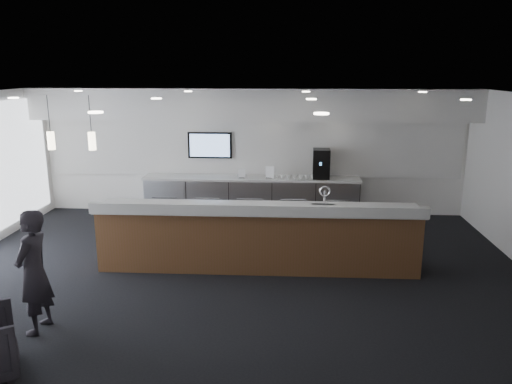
{
  "coord_description": "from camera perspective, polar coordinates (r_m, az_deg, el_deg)",
  "views": [
    {
      "loc": [
        0.86,
        -7.75,
        3.43
      ],
      "look_at": [
        0.27,
        1.3,
        1.17
      ],
      "focal_mm": 35.0,
      "sensor_mm": 36.0,
      "label": 1
    }
  ],
  "objects": [
    {
      "name": "ground",
      "position": [
        8.52,
        -2.41,
        -9.78
      ],
      "size": [
        10.0,
        10.0,
        0.0
      ],
      "primitive_type": "plane",
      "color": "black",
      "rests_on": "ground"
    },
    {
      "name": "ceiling",
      "position": [
        7.81,
        -2.64,
        10.82
      ],
      "size": [
        10.0,
        8.0,
        0.02
      ],
      "primitive_type": "cube",
      "color": "black",
      "rests_on": "back_wall"
    },
    {
      "name": "back_wall",
      "position": [
        11.94,
        -0.44,
        4.68
      ],
      "size": [
        10.0,
        0.02,
        3.0
      ],
      "primitive_type": "cube",
      "color": "white",
      "rests_on": "ground"
    },
    {
      "name": "soffit_bulkhead",
      "position": [
        11.36,
        -0.62,
        10.04
      ],
      "size": [
        10.0,
        0.9,
        0.7
      ],
      "primitive_type": "cube",
      "color": "silver",
      "rests_on": "back_wall"
    },
    {
      "name": "alcove_panel",
      "position": [
        11.89,
        -0.45,
        5.13
      ],
      "size": [
        9.8,
        0.06,
        1.4
      ],
      "primitive_type": "cube",
      "color": "silver",
      "rests_on": "back_wall"
    },
    {
      "name": "back_credenza",
      "position": [
        11.8,
        -0.56,
        -0.51
      ],
      "size": [
        5.06,
        0.66,
        0.95
      ],
      "color": "#A0A3A8",
      "rests_on": "ground"
    },
    {
      "name": "wall_tv",
      "position": [
        11.94,
        -5.29,
        5.34
      ],
      "size": [
        1.05,
        0.08,
        0.62
      ],
      "color": "black",
      "rests_on": "back_wall"
    },
    {
      "name": "pendant_left",
      "position": [
        9.23,
        -17.09,
        6.02
      ],
      "size": [
        0.12,
        0.12,
        0.3
      ],
      "primitive_type": "cylinder",
      "color": "#FFEFC6",
      "rests_on": "ceiling"
    },
    {
      "name": "pendant_right",
      "position": [
        9.5,
        -21.06,
        5.92
      ],
      "size": [
        0.12,
        0.12,
        0.3
      ],
      "primitive_type": "cylinder",
      "color": "#FFEFC6",
      "rests_on": "ceiling"
    },
    {
      "name": "ceiling_can_lights",
      "position": [
        7.81,
        -2.64,
        10.6
      ],
      "size": [
        7.0,
        5.0,
        0.02
      ],
      "primitive_type": null,
      "color": "white",
      "rests_on": "ceiling"
    },
    {
      "name": "service_counter",
      "position": [
        8.73,
        0.2,
        -5.11
      ],
      "size": [
        5.58,
        0.96,
        1.49
      ],
      "rotation": [
        0.0,
        0.0,
        0.01
      ],
      "color": "brown",
      "rests_on": "ground"
    },
    {
      "name": "coffee_machine",
      "position": [
        11.61,
        7.47,
        3.22
      ],
      "size": [
        0.4,
        0.52,
        0.68
      ],
      "rotation": [
        0.0,
        0.0,
        -0.03
      ],
      "color": "black",
      "rests_on": "back_credenza"
    },
    {
      "name": "info_sign_left",
      "position": [
        11.57,
        -1.64,
        2.16
      ],
      "size": [
        0.16,
        0.02,
        0.22
      ],
      "primitive_type": "cube",
      "rotation": [
        0.0,
        0.0,
        -0.02
      ],
      "color": "white",
      "rests_on": "back_credenza"
    },
    {
      "name": "info_sign_right",
      "position": [
        11.54,
        1.6,
        2.26
      ],
      "size": [
        0.2,
        0.07,
        0.27
      ],
      "primitive_type": "cube",
      "rotation": [
        0.0,
        0.0,
        -0.25
      ],
      "color": "white",
      "rests_on": "back_credenza"
    },
    {
      "name": "lounge_guest",
      "position": [
        7.22,
        -24.08,
        -8.34
      ],
      "size": [
        0.45,
        0.64,
        1.67
      ],
      "primitive_type": "imported",
      "rotation": [
        0.0,
        0.0,
        -1.65
      ],
      "color": "black",
      "rests_on": "ground"
    },
    {
      "name": "cup_0",
      "position": [
        11.59,
        7.23,
        1.74
      ],
      "size": [
        0.1,
        0.1,
        0.09
      ],
      "primitive_type": "imported",
      "color": "white",
      "rests_on": "back_credenza"
    },
    {
      "name": "cup_1",
      "position": [
        11.58,
        6.54,
        1.75
      ],
      "size": [
        0.13,
        0.13,
        0.09
      ],
      "primitive_type": "imported",
      "rotation": [
        0.0,
        0.0,
        0.65
      ],
      "color": "white",
      "rests_on": "back_credenza"
    },
    {
      "name": "cup_2",
      "position": [
        11.57,
        5.85,
        1.76
      ],
      "size": [
        0.12,
        0.12,
        0.09
      ],
      "primitive_type": "imported",
      "rotation": [
        0.0,
        0.0,
        1.29
      ],
      "color": "white",
      "rests_on": "back_credenza"
    },
    {
      "name": "cup_3",
      "position": [
        11.57,
        5.15,
        1.77
      ],
      "size": [
        0.12,
        0.12,
        0.09
      ],
      "primitive_type": "imported",
      "rotation": [
        0.0,
        0.0,
        1.94
      ],
      "color": "white",
      "rests_on": "back_credenza"
    },
    {
      "name": "cup_4",
      "position": [
        11.57,
        4.46,
        1.78
      ],
      "size": [
        0.13,
        0.13,
        0.09
      ],
      "primitive_type": "imported",
      "rotation": [
        0.0,
        0.0,
        2.58
      ],
      "color": "white",
      "rests_on": "back_credenza"
    },
    {
      "name": "cup_5",
      "position": [
        11.56,
        3.77,
        1.79
      ],
      "size": [
        0.1,
        0.1,
        0.09
      ],
      "primitive_type": "imported",
      "rotation": [
        0.0,
        0.0,
        3.23
      ],
      "color": "white",
      "rests_on": "back_credenza"
    },
    {
      "name": "cup_6",
      "position": [
        11.57,
        3.07,
        1.81
      ],
      "size": [
        0.13,
        0.13,
        0.09
      ],
      "primitive_type": "imported",
      "rotation": [
        0.0,
        0.0,
        3.87
      ],
      "color": "white",
      "rests_on": "back_credenza"
    },
    {
      "name": "cup_7",
      "position": [
        11.57,
        2.38,
        1.82
      ],
      "size": [
        0.11,
        0.11,
        0.09
      ],
      "primitive_type": "imported",
      "rotation": [
        0.0,
        0.0,
        4.52
      ],
      "color": "white",
      "rests_on": "back_credenza"
    }
  ]
}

